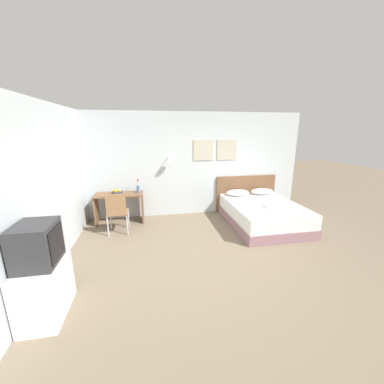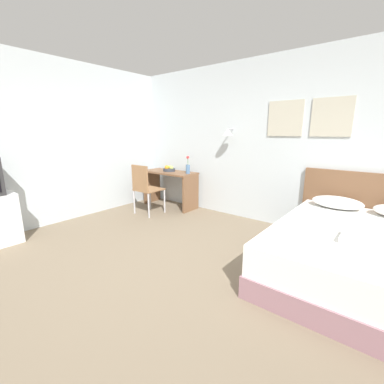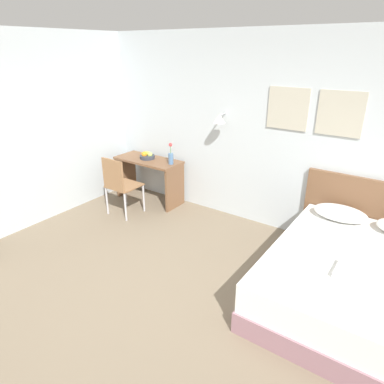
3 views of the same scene
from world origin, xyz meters
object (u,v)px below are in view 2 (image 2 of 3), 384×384
object	(u,v)px
headboard	(370,210)
folded_towel_near_foot	(361,240)
desk_chair	(145,186)
desk	(170,182)
flower_vase	(188,167)
fruit_bowl	(169,169)
bed	(356,256)
pillow_left	(337,202)

from	to	relation	value
headboard	folded_towel_near_foot	distance (m)	1.37
folded_towel_near_foot	desk_chair	size ratio (longest dim) A/B	0.33
desk	flower_vase	size ratio (longest dim) A/B	3.32
headboard	desk	world-z (taller)	headboard
fruit_bowl	desk	bearing A→B (deg)	-27.24
bed	folded_towel_near_foot	world-z (taller)	folded_towel_near_foot
headboard	desk_chair	bearing A→B (deg)	-163.80
bed	flower_vase	bearing A→B (deg)	164.60
desk	desk_chair	bearing A→B (deg)	-87.94
headboard	desk	size ratio (longest dim) A/B	1.49
headboard	folded_towel_near_foot	xyz separation A→B (m)	(0.04, -1.37, 0.06)
desk	desk_chair	distance (m)	0.70
folded_towel_near_foot	headboard	bearing A→B (deg)	91.51
fruit_bowl	bed	bearing A→B (deg)	-13.29
desk	headboard	bearing A→B (deg)	4.67
headboard	flower_vase	distance (m)	2.93
bed	pillow_left	bearing A→B (deg)	113.74
fruit_bowl	flower_vase	distance (m)	0.51
headboard	desk	xyz separation A→B (m)	(-3.37, -0.27, 0.01)
desk	desk_chair	world-z (taller)	desk_chair
bed	pillow_left	size ratio (longest dim) A/B	3.36
bed	desk_chair	size ratio (longest dim) A/B	2.22
pillow_left	desk_chair	world-z (taller)	desk_chair
folded_towel_near_foot	desk_chair	world-z (taller)	desk_chair
flower_vase	desk	bearing A→B (deg)	-178.24
flower_vase	pillow_left	bearing A→B (deg)	-0.27
pillow_left	fruit_bowl	world-z (taller)	fruit_bowl
headboard	flower_vase	xyz separation A→B (m)	(-2.90, -0.26, 0.35)
fruit_bowl	flower_vase	world-z (taller)	flower_vase
bed	flower_vase	world-z (taller)	flower_vase
pillow_left	headboard	bearing A→B (deg)	38.21
folded_towel_near_foot	desk	world-z (taller)	desk
pillow_left	fruit_bowl	bearing A→B (deg)	179.69
bed	headboard	world-z (taller)	headboard
desk	flower_vase	world-z (taller)	flower_vase
pillow_left	desk_chair	xyz separation A→B (m)	(-2.99, -0.70, -0.06)
desk_chair	flower_vase	world-z (taller)	flower_vase
flower_vase	headboard	bearing A→B (deg)	5.13
flower_vase	folded_towel_near_foot	bearing A→B (deg)	-20.67
fruit_bowl	pillow_left	bearing A→B (deg)	-0.31
desk	fruit_bowl	size ratio (longest dim) A/B	4.39
bed	desk_chair	world-z (taller)	desk_chair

